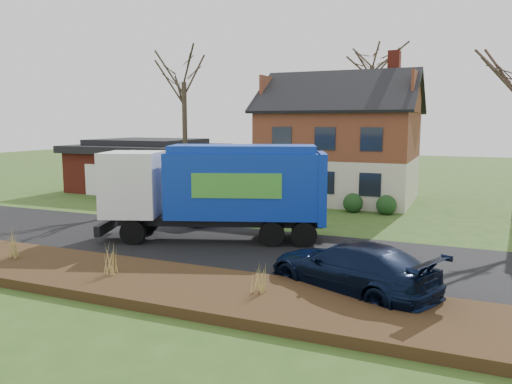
% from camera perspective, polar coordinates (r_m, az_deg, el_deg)
% --- Properties ---
extents(ground, '(120.00, 120.00, 0.00)m').
position_cam_1_polar(ground, '(20.38, -5.48, -6.05)').
color(ground, '#2F4E1A').
rests_on(ground, ground).
extents(road, '(80.00, 7.00, 0.02)m').
position_cam_1_polar(road, '(20.37, -5.48, -6.02)').
color(road, black).
rests_on(road, ground).
extents(mulch_verge, '(80.00, 3.50, 0.30)m').
position_cam_1_polar(mulch_verge, '(16.06, -14.66, -9.61)').
color(mulch_verge, black).
rests_on(mulch_verge, ground).
extents(main_house, '(12.95, 8.95, 9.26)m').
position_cam_1_polar(main_house, '(32.28, 8.74, 6.32)').
color(main_house, beige).
rests_on(main_house, ground).
extents(ranch_house, '(9.80, 8.20, 3.70)m').
position_cam_1_polar(ranch_house, '(37.31, -12.24, 3.04)').
color(ranch_house, maroon).
rests_on(ranch_house, ground).
extents(garbage_truck, '(9.62, 5.47, 3.99)m').
position_cam_1_polar(garbage_truck, '(20.81, -4.20, 0.72)').
color(garbage_truck, black).
rests_on(garbage_truck, ground).
extents(silver_sedan, '(5.16, 3.28, 1.60)m').
position_cam_1_polar(silver_sedan, '(25.44, -8.80, -1.43)').
color(silver_sedan, '#A9ACB1').
rests_on(silver_sedan, ground).
extents(navy_wagon, '(5.65, 4.06, 1.52)m').
position_cam_1_polar(navy_wagon, '(14.86, 10.78, -8.48)').
color(navy_wagon, black).
rests_on(navy_wagon, ground).
extents(tree_front_west, '(3.45, 3.45, 10.24)m').
position_cam_1_polar(tree_front_west, '(31.94, -8.28, 14.23)').
color(tree_front_west, '#3A3023').
rests_on(tree_front_west, ground).
extents(tree_back, '(3.86, 3.86, 12.23)m').
position_cam_1_polar(tree_back, '(39.12, 13.20, 15.55)').
color(tree_back, '#443528').
rests_on(tree_back, ground).
extents(grass_clump_west, '(0.37, 0.31, 0.99)m').
position_cam_1_polar(grass_clump_west, '(19.18, -26.05, -5.29)').
color(grass_clump_west, '#9B8A44').
rests_on(grass_clump_west, mulch_verge).
extents(grass_clump_mid, '(0.35, 0.29, 0.98)m').
position_cam_1_polar(grass_clump_mid, '(16.06, -16.27, -7.30)').
color(grass_clump_mid, tan).
rests_on(grass_clump_mid, mulch_verge).
extents(grass_clump_east, '(0.33, 0.27, 0.83)m').
position_cam_1_polar(grass_clump_east, '(13.82, 0.26, -9.78)').
color(grass_clump_east, tan).
rests_on(grass_clump_east, mulch_verge).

